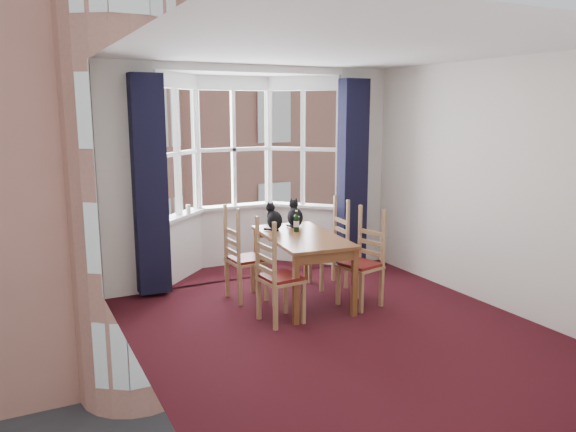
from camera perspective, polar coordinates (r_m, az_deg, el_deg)
floor at (r=5.84m, az=5.67°, el=-11.86°), size 4.50×4.50×0.00m
ceiling at (r=5.41m, az=6.25°, el=16.65°), size 4.50×4.50×0.00m
wall_left at (r=4.70m, az=-15.08°, el=0.09°), size 0.00×4.50×4.50m
wall_right at (r=6.73m, az=20.47°, el=2.93°), size 0.00×4.50×4.50m
wall_near at (r=3.79m, az=24.55°, el=-3.06°), size 4.00×0.00×4.00m
wall_back_pier_left at (r=6.95m, az=-16.06°, el=3.42°), size 0.70×0.12×2.80m
wall_back_pier_right at (r=8.22m, az=7.23°, el=4.84°), size 0.70×0.12×2.80m
bay_window at (r=7.89m, az=-4.89°, el=4.64°), size 2.76×0.94×2.80m
curtain_left at (r=6.83m, az=-13.85°, el=2.98°), size 0.38×0.22×2.60m
curtain_right at (r=7.95m, az=6.56°, el=4.29°), size 0.38×0.22×2.60m
dining_table at (r=6.58m, az=1.42°, el=-2.77°), size 0.94×1.54×0.79m
chair_left_near at (r=5.93m, az=-1.51°, el=-6.56°), size 0.43×0.45×0.92m
chair_left_far at (r=6.67m, az=-4.98°, el=-4.63°), size 0.42×0.44×0.92m
chair_right_near at (r=6.57m, az=7.89°, el=-4.92°), size 0.49×0.50×0.92m
chair_right_far at (r=7.23m, az=4.75°, el=-3.40°), size 0.44×0.45×0.92m
cat_left at (r=6.86m, az=-1.42°, el=-0.28°), size 0.23×0.28×0.34m
cat_right at (r=7.03m, az=0.71°, el=0.04°), size 0.24×0.29×0.36m
wine_bottle at (r=6.72m, az=0.86°, el=-0.65°), size 0.07×0.07×0.26m
candle_tall at (r=7.55m, az=-10.09°, el=0.66°), size 0.06×0.06×0.13m
street at (r=37.81m, az=-21.59°, el=-2.53°), size 80.00×80.00×0.00m
tenement_building at (r=18.78m, az=-17.92°, el=8.35°), size 18.40×7.80×15.20m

